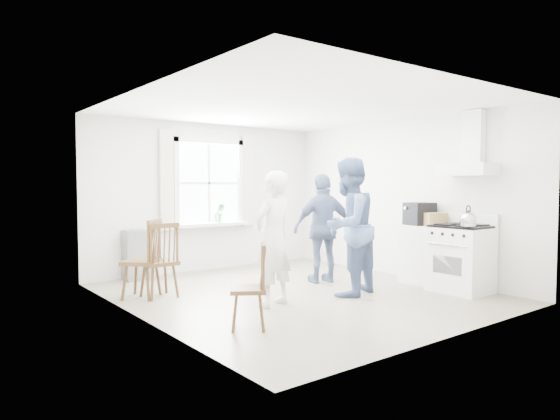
{
  "coord_description": "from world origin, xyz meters",
  "views": [
    {
      "loc": [
        -4.4,
        -5.37,
        1.54
      ],
      "look_at": [
        -0.14,
        0.2,
        1.17
      ],
      "focal_mm": 32.0,
      "sensor_mm": 36.0,
      "label": 1
    }
  ],
  "objects_px": {
    "stereo_stack": "(420,214)",
    "windsor_chair_a": "(149,250)",
    "windsor_chair_b": "(162,252)",
    "low_cabinet": "(423,254)",
    "person_left": "(273,239)",
    "person_mid": "(348,227)",
    "person_right": "(323,228)",
    "windsor_chair_c": "(257,276)",
    "gas_stove": "(461,258)"
  },
  "relations": [
    {
      "from": "stereo_stack",
      "to": "windsor_chair_a",
      "type": "xyz_separation_m",
      "value": [
        -3.75,
        1.55,
        -0.42
      ]
    },
    {
      "from": "windsor_chair_a",
      "to": "windsor_chair_b",
      "type": "bearing_deg",
      "value": -47.25
    },
    {
      "from": "low_cabinet",
      "to": "person_left",
      "type": "height_order",
      "value": "person_left"
    },
    {
      "from": "person_mid",
      "to": "person_right",
      "type": "xyz_separation_m",
      "value": [
        0.34,
        0.87,
        -0.1
      ]
    },
    {
      "from": "low_cabinet",
      "to": "windsor_chair_a",
      "type": "relative_size",
      "value": 0.84
    },
    {
      "from": "stereo_stack",
      "to": "windsor_chair_b",
      "type": "bearing_deg",
      "value": 158.71
    },
    {
      "from": "person_left",
      "to": "windsor_chair_c",
      "type": "bearing_deg",
      "value": 30.93
    },
    {
      "from": "gas_stove",
      "to": "windsor_chair_c",
      "type": "height_order",
      "value": "gas_stove"
    },
    {
      "from": "stereo_stack",
      "to": "person_mid",
      "type": "height_order",
      "value": "person_mid"
    },
    {
      "from": "windsor_chair_c",
      "to": "person_right",
      "type": "distance_m",
      "value": 2.66
    },
    {
      "from": "windsor_chair_a",
      "to": "windsor_chair_c",
      "type": "relative_size",
      "value": 1.17
    },
    {
      "from": "person_mid",
      "to": "stereo_stack",
      "type": "bearing_deg",
      "value": 162.25
    },
    {
      "from": "person_left",
      "to": "low_cabinet",
      "type": "bearing_deg",
      "value": 161.11
    },
    {
      "from": "windsor_chair_a",
      "to": "person_mid",
      "type": "bearing_deg",
      "value": -33.52
    },
    {
      "from": "windsor_chair_b",
      "to": "person_left",
      "type": "height_order",
      "value": "person_left"
    },
    {
      "from": "person_left",
      "to": "person_mid",
      "type": "relative_size",
      "value": 0.9
    },
    {
      "from": "gas_stove",
      "to": "stereo_stack",
      "type": "bearing_deg",
      "value": 83.91
    },
    {
      "from": "windsor_chair_b",
      "to": "gas_stove",
      "type": "bearing_deg",
      "value": -31.76
    },
    {
      "from": "gas_stove",
      "to": "windsor_chair_b",
      "type": "bearing_deg",
      "value": 148.24
    },
    {
      "from": "windsor_chair_c",
      "to": "person_right",
      "type": "bearing_deg",
      "value": 32.24
    },
    {
      "from": "stereo_stack",
      "to": "person_right",
      "type": "distance_m",
      "value": 1.5
    },
    {
      "from": "low_cabinet",
      "to": "person_mid",
      "type": "relative_size",
      "value": 0.47
    },
    {
      "from": "person_mid",
      "to": "windsor_chair_a",
      "type": "bearing_deg",
      "value": -49.11
    },
    {
      "from": "gas_stove",
      "to": "windsor_chair_c",
      "type": "bearing_deg",
      "value": 174.88
    },
    {
      "from": "windsor_chair_a",
      "to": "windsor_chair_c",
      "type": "bearing_deg",
      "value": -80.13
    },
    {
      "from": "gas_stove",
      "to": "windsor_chair_b",
      "type": "height_order",
      "value": "gas_stove"
    },
    {
      "from": "windsor_chair_c",
      "to": "stereo_stack",
      "type": "bearing_deg",
      "value": 8.09
    },
    {
      "from": "low_cabinet",
      "to": "windsor_chair_a",
      "type": "height_order",
      "value": "windsor_chair_a"
    },
    {
      "from": "person_mid",
      "to": "windsor_chair_b",
      "type": "bearing_deg",
      "value": -48.11
    },
    {
      "from": "stereo_stack",
      "to": "person_left",
      "type": "bearing_deg",
      "value": 175.65
    },
    {
      "from": "person_left",
      "to": "person_right",
      "type": "height_order",
      "value": "person_left"
    },
    {
      "from": "gas_stove",
      "to": "low_cabinet",
      "type": "distance_m",
      "value": 0.7
    },
    {
      "from": "windsor_chair_a",
      "to": "windsor_chair_b",
      "type": "distance_m",
      "value": 0.19
    },
    {
      "from": "stereo_stack",
      "to": "person_left",
      "type": "distance_m",
      "value": 2.69
    },
    {
      "from": "windsor_chair_c",
      "to": "person_mid",
      "type": "distance_m",
      "value": 2.01
    },
    {
      "from": "gas_stove",
      "to": "windsor_chair_c",
      "type": "xyz_separation_m",
      "value": [
        -3.31,
        0.3,
        0.07
      ]
    },
    {
      "from": "gas_stove",
      "to": "stereo_stack",
      "type": "xyz_separation_m",
      "value": [
        0.08,
        0.78,
        0.59
      ]
    },
    {
      "from": "windsor_chair_b",
      "to": "windsor_chair_c",
      "type": "relative_size",
      "value": 1.13
    },
    {
      "from": "low_cabinet",
      "to": "stereo_stack",
      "type": "height_order",
      "value": "stereo_stack"
    },
    {
      "from": "low_cabinet",
      "to": "stereo_stack",
      "type": "xyz_separation_m",
      "value": [
        0.01,
        0.08,
        0.62
      ]
    },
    {
      "from": "gas_stove",
      "to": "windsor_chair_a",
      "type": "bearing_deg",
      "value": 147.59
    },
    {
      "from": "windsor_chair_c",
      "to": "person_left",
      "type": "xyz_separation_m",
      "value": [
        0.72,
        0.69,
        0.29
      ]
    },
    {
      "from": "stereo_stack",
      "to": "windsor_chair_c",
      "type": "xyz_separation_m",
      "value": [
        -3.39,
        -0.48,
        -0.52
      ]
    },
    {
      "from": "windsor_chair_c",
      "to": "person_left",
      "type": "height_order",
      "value": "person_left"
    },
    {
      "from": "low_cabinet",
      "to": "gas_stove",
      "type": "bearing_deg",
      "value": -95.68
    },
    {
      "from": "windsor_chair_a",
      "to": "person_right",
      "type": "relative_size",
      "value": 0.63
    },
    {
      "from": "low_cabinet",
      "to": "person_right",
      "type": "distance_m",
      "value": 1.58
    },
    {
      "from": "windsor_chair_a",
      "to": "person_left",
      "type": "xyz_separation_m",
      "value": [
        1.07,
        -1.34,
        0.2
      ]
    },
    {
      "from": "low_cabinet",
      "to": "person_mid",
      "type": "distance_m",
      "value": 1.57
    },
    {
      "from": "windsor_chair_b",
      "to": "person_right",
      "type": "height_order",
      "value": "person_right"
    }
  ]
}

